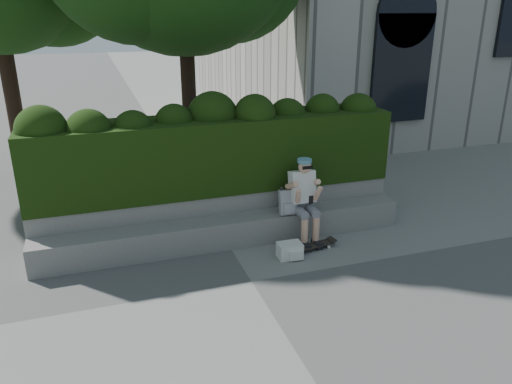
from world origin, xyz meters
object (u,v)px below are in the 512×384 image
object	(u,v)px
person	(304,196)
backpack_plaid	(288,202)
skateboard	(313,246)
backpack_ground	(290,250)

from	to	relation	value
person	backpack_plaid	world-z (taller)	person
backpack_plaid	skateboard	bearing A→B (deg)	-59.97
person	skateboard	size ratio (longest dim) A/B	1.80
person	backpack_plaid	xyz separation A→B (m)	(-0.24, 0.08, -0.10)
skateboard	backpack_plaid	xyz separation A→B (m)	(-0.23, 0.52, 0.59)
backpack_ground	person	bearing A→B (deg)	52.82
skateboard	backpack_ground	xyz separation A→B (m)	(-0.44, -0.12, 0.05)
skateboard	backpack_ground	distance (m)	0.46
backpack_plaid	backpack_ground	size ratio (longest dim) A/B	1.10
person	backpack_ground	bearing A→B (deg)	-128.99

